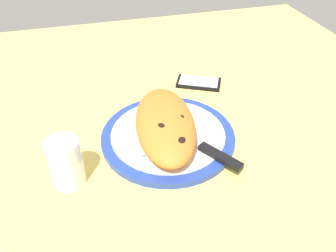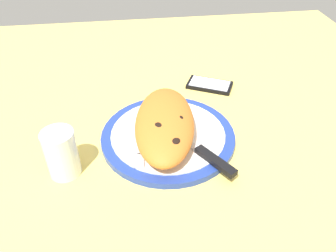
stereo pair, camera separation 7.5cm
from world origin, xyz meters
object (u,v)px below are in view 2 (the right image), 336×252
(plate, at_px, (168,136))
(water_glass, at_px, (62,156))
(fork, at_px, (140,145))
(knife, at_px, (203,153))
(smartphone, at_px, (210,85))
(calzone, at_px, (165,124))

(plate, height_order, water_glass, water_glass)
(plate, xyz_separation_m, fork, (0.03, -0.07, 0.01))
(knife, bearing_deg, smartphone, 163.84)
(water_glass, bearing_deg, fork, 104.24)
(smartphone, bearing_deg, plate, -35.13)
(plate, distance_m, fork, 0.08)
(plate, relative_size, knife, 1.40)
(knife, xyz_separation_m, smartphone, (-0.29, 0.08, -0.02))
(fork, height_order, knife, knife)
(calzone, bearing_deg, knife, 43.80)
(fork, bearing_deg, calzone, 115.75)
(calzone, relative_size, smartphone, 2.08)
(plate, distance_m, knife, 0.10)
(fork, height_order, water_glass, water_glass)
(knife, bearing_deg, calzone, -136.20)
(fork, distance_m, water_glass, 0.16)
(plate, xyz_separation_m, water_glass, (0.07, -0.22, 0.04))
(plate, distance_m, calzone, 0.04)
(calzone, height_order, knife, calzone)
(smartphone, xyz_separation_m, water_glass, (0.28, -0.37, 0.04))
(water_glass, bearing_deg, plate, 108.29)
(calzone, distance_m, smartphone, 0.27)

